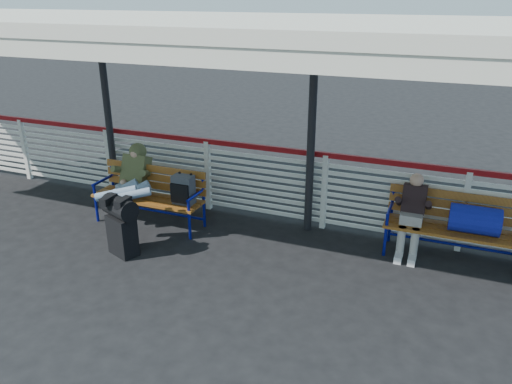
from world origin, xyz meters
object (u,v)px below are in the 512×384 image
at_px(luggage_stack, 121,224).
at_px(companion_person, 412,214).
at_px(traveler_man, 128,187).
at_px(bench_right, 466,220).
at_px(bench_left, 160,190).

relative_size(luggage_stack, companion_person, 0.76).
bearing_deg(companion_person, traveler_man, -168.03).
height_order(luggage_stack, companion_person, companion_person).
bearing_deg(luggage_stack, bench_right, 40.69).
bearing_deg(traveler_man, bench_right, 10.62).
distance_m(luggage_stack, bench_right, 4.70).
relative_size(luggage_stack, traveler_man, 0.53).
xyz_separation_m(bench_left, bench_right, (4.43, 0.55, 0.02)).
height_order(bench_right, companion_person, companion_person).
xyz_separation_m(luggage_stack, traveler_man, (-0.35, 0.69, 0.25)).
xyz_separation_m(bench_right, companion_person, (-0.69, -0.03, -0.01)).
bearing_deg(bench_left, luggage_stack, -89.38).
xyz_separation_m(luggage_stack, companion_person, (3.73, 1.55, 0.12)).
relative_size(luggage_stack, bench_right, 0.48).
bearing_deg(companion_person, bench_left, -172.13).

